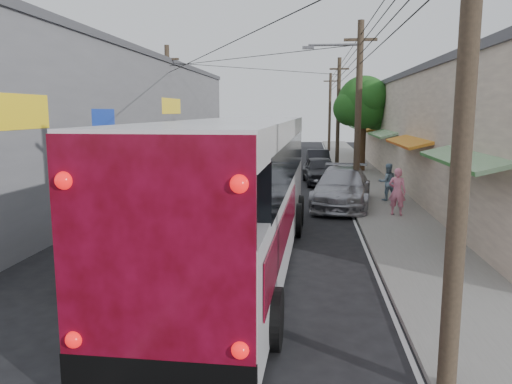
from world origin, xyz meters
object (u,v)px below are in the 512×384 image
jeepney (146,235)px  parked_suv (342,187)px  pedestrian_far (387,182)px  pedestrian_near (397,192)px  parked_car_mid (320,170)px  parked_car_far (318,160)px  coach_bus (239,191)px

jeepney → parked_suv: parked_suv is taller
pedestrian_far → pedestrian_near: bearing=77.9°
parked_suv → parked_car_mid: bearing=104.0°
parked_car_mid → parked_car_far: size_ratio=1.06×
parked_car_far → pedestrian_near: size_ratio=2.32×
parked_suv → parked_car_far: size_ratio=1.36×
parked_suv → jeepney: bearing=-116.1°
parked_car_mid → pedestrian_far: size_ratio=2.71×
coach_bus → jeepney: (-2.60, -0.14, -1.27)m
parked_suv → parked_car_mid: (-0.80, 7.00, -0.07)m
pedestrian_near → coach_bus: bearing=73.1°
coach_bus → parked_suv: coach_bus is taller
coach_bus → parked_car_far: bearing=85.1°
jeepney → parked_car_mid: (5.20, 16.02, 0.00)m
parked_car_mid → pedestrian_near: size_ratio=2.46×
coach_bus → pedestrian_near: (5.41, 6.69, -1.00)m
jeepney → coach_bus: bearing=6.8°
coach_bus → parked_car_far: (2.60, 22.88, -1.34)m
coach_bus → pedestrian_near: 8.66m
parked_car_far → pedestrian_far: size_ratio=2.56×
parked_car_mid → coach_bus: bearing=-105.0°
parked_car_far → coach_bus: bearing=-99.6°
parked_car_mid → parked_car_far: parked_car_mid is taller
jeepney → parked_suv: bearing=60.1°
parked_car_far → pedestrian_far: 13.21m
parked_suv → coach_bus: bearing=-103.5°
jeepney → parked_car_far: 23.60m
parked_car_mid → parked_car_far: bearing=84.3°
jeepney → parked_car_mid: parked_car_mid is taller
coach_bus → parked_car_mid: size_ratio=2.99×
coach_bus → pedestrian_far: size_ratio=8.12×
parked_car_mid → pedestrian_far: bearing=-69.1°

